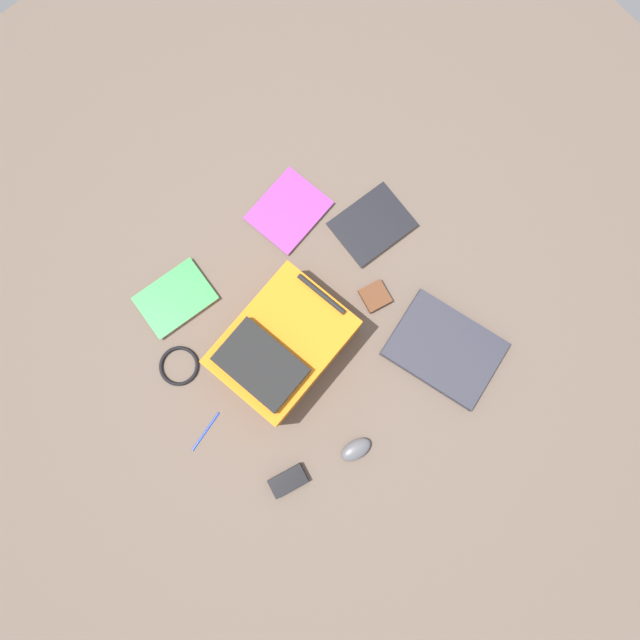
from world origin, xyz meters
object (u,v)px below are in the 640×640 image
laptop (445,349)px  computer_mouse (356,450)px  backpack (282,346)px  power_brick (288,481)px  book_red (289,211)px  book_comic (372,225)px  earbud_pouch (375,296)px  book_manual (176,299)px  pen_black (206,431)px  cable_coil (179,366)px

laptop → computer_mouse: same height
backpack → power_brick: 0.44m
backpack → laptop: (0.36, 0.41, -0.07)m
book_red → book_comic: size_ratio=1.04×
power_brick → earbud_pouch: power_brick is taller
earbud_pouch → backpack: bearing=-101.4°
book_red → power_brick: size_ratio=2.36×
book_red → earbud_pouch: size_ratio=3.21×
laptop → backpack: bearing=-131.4°
earbud_pouch → computer_mouse: bearing=-48.9°
book_manual → power_brick: 0.72m
book_manual → earbud_pouch: size_ratio=2.94×
book_red → pen_black: bearing=-60.4°
power_brick → pen_black: bearing=-160.6°
book_manual → cable_coil: bearing=-35.9°
backpack → cable_coil: backpack is taller
pen_black → power_brick: bearing=19.4°
cable_coil → power_brick: (0.53, 0.04, 0.01)m
cable_coil → power_brick: 0.53m
backpack → pen_black: 0.39m
cable_coil → pen_black: size_ratio=0.91×
backpack → earbud_pouch: (0.07, 0.36, -0.07)m
book_red → book_comic: bearing=38.8°
backpack → book_manual: (-0.37, -0.17, -0.08)m
laptop → cable_coil: laptop is taller
book_manual → cable_coil: book_manual is taller
book_comic → cable_coil: (-0.06, -0.83, -0.00)m
backpack → power_brick: bearing=-38.3°
laptop → book_manual: (-0.74, -0.58, -0.01)m
backpack → laptop: 0.55m
power_brick → pen_black: 0.32m
computer_mouse → earbud_pouch: size_ratio=1.19×
backpack → book_comic: bearing=103.7°
cable_coil → pen_black: cable_coil is taller
computer_mouse → pen_black: (-0.37, -0.34, -0.01)m
laptop → book_red: size_ratio=1.48×
book_manual → power_brick: bearing=-8.0°
book_comic → pen_black: 0.91m
book_comic → computer_mouse: bearing=-45.8°
book_comic → power_brick: power_brick is taller
pen_black → computer_mouse: bearing=42.4°
computer_mouse → power_brick: (-0.07, -0.23, -0.00)m
book_manual → pen_black: 0.47m
book_comic → earbud_pouch: size_ratio=3.08×
cable_coil → backpack: bearing=58.7°
book_red → book_comic: (0.23, 0.19, 0.00)m
laptop → earbud_pouch: (-0.29, -0.06, -0.00)m
laptop → book_manual: laptop is taller
laptop → cable_coil: size_ratio=3.09×
pen_black → laptop: bearing=67.8°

